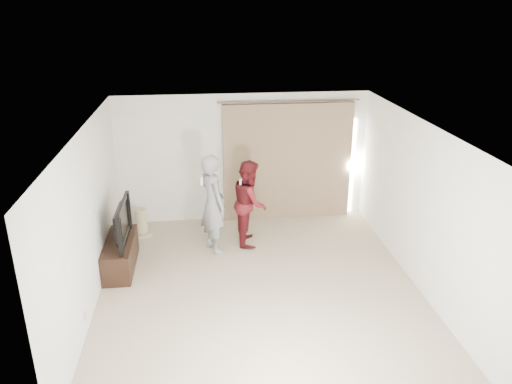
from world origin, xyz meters
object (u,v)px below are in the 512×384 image
at_px(tv_console, 120,254).
at_px(person_man, 213,204).
at_px(person_woman, 250,202).
at_px(tv, 117,223).

relative_size(tv_console, person_man, 0.73).
xyz_separation_m(person_man, person_woman, (0.68, 0.24, -0.10)).
distance_m(tv_console, person_man, 1.80).
bearing_deg(tv_console, person_woman, 17.47).
relative_size(tv, person_man, 0.65).
bearing_deg(tv, person_man, -73.00).
bearing_deg(person_man, tv_console, -163.39).
xyz_separation_m(tv_console, person_man, (1.60, 0.48, 0.65)).
height_order(tv_console, person_woman, person_woman).
distance_m(person_man, person_woman, 0.73).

